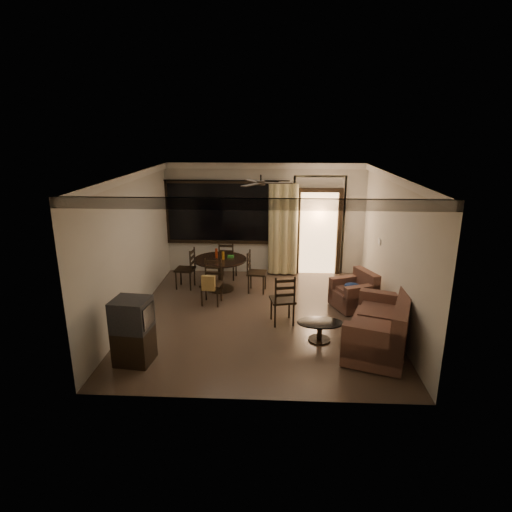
# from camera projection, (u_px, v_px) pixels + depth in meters

# --- Properties ---
(ground) EXTENTS (5.50, 5.50, 0.00)m
(ground) POSITION_uv_depth(u_px,v_px,m) (260.00, 316.00, 8.56)
(ground) COLOR #7F6651
(ground) RESTS_ON ground
(room_shell) EXTENTS (5.50, 6.70, 5.50)m
(room_shell) POSITION_uv_depth(u_px,v_px,m) (290.00, 210.00, 9.70)
(room_shell) COLOR beige
(room_shell) RESTS_ON ground
(dining_table) EXTENTS (1.20, 1.20, 0.97)m
(dining_table) POSITION_uv_depth(u_px,v_px,m) (220.00, 265.00, 9.80)
(dining_table) COLOR black
(dining_table) RESTS_ON ground
(dining_chair_west) EXTENTS (0.46, 0.46, 0.95)m
(dining_chair_west) POSITION_uv_depth(u_px,v_px,m) (186.00, 276.00, 10.01)
(dining_chair_west) COLOR black
(dining_chair_west) RESTS_ON ground
(dining_chair_east) EXTENTS (0.46, 0.46, 0.95)m
(dining_chair_east) POSITION_uv_depth(u_px,v_px,m) (256.00, 280.00, 9.77)
(dining_chair_east) COLOR black
(dining_chair_east) RESTS_ON ground
(dining_chair_south) EXTENTS (0.46, 0.51, 0.95)m
(dining_chair_south) POSITION_uv_depth(u_px,v_px,m) (211.00, 290.00, 9.07)
(dining_chair_south) COLOR black
(dining_chair_south) RESTS_ON ground
(dining_chair_north) EXTENTS (0.46, 0.46, 0.95)m
(dining_chair_north) POSITION_uv_depth(u_px,v_px,m) (228.00, 267.00, 10.63)
(dining_chair_north) COLOR black
(dining_chair_north) RESTS_ON ground
(tv_cabinet) EXTENTS (0.62, 0.56, 1.08)m
(tv_cabinet) POSITION_uv_depth(u_px,v_px,m) (133.00, 331.00, 6.74)
(tv_cabinet) COLOR black
(tv_cabinet) RESTS_ON ground
(sofa) EXTENTS (1.47, 1.96, 0.93)m
(sofa) POSITION_uv_depth(u_px,v_px,m) (383.00, 329.00, 7.19)
(sofa) COLOR #44221F
(sofa) RESTS_ON ground
(armchair) EXTENTS (0.99, 0.99, 0.76)m
(armchair) POSITION_uv_depth(u_px,v_px,m) (355.00, 293.00, 8.88)
(armchair) COLOR #44221F
(armchair) RESTS_ON ground
(coffee_table) EXTENTS (0.80, 0.48, 0.35)m
(coffee_table) POSITION_uv_depth(u_px,v_px,m) (320.00, 328.00, 7.52)
(coffee_table) COLOR black
(coffee_table) RESTS_ON ground
(side_chair) EXTENTS (0.52, 0.52, 1.00)m
(side_chair) POSITION_uv_depth(u_px,v_px,m) (282.00, 309.00, 8.18)
(side_chair) COLOR black
(side_chair) RESTS_ON ground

